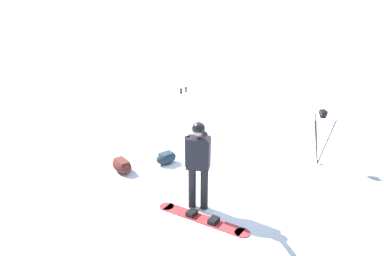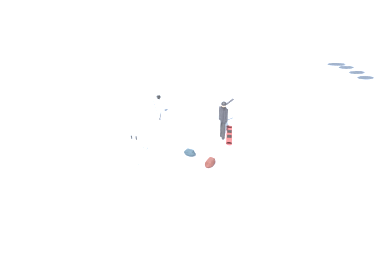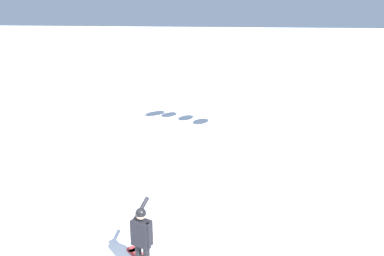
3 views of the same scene
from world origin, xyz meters
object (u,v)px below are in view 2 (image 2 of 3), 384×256
object	(u,v)px
gear_bag_small	(190,153)
camera_tripod	(159,103)
gear_bag_large	(210,162)
snowboarder	(223,116)
snowboard	(229,135)
ski_poles	(134,146)

from	to	relation	value
gear_bag_small	camera_tripod	bearing A→B (deg)	-8.77
gear_bag_large	snowboarder	bearing A→B (deg)	-50.63
snowboard	gear_bag_small	size ratio (longest dim) A/B	2.47
snowboarder	gear_bag_large	distance (m)	2.32
gear_bag_small	snowboarder	bearing A→B (deg)	-78.15
camera_tripod	gear_bag_small	distance (m)	3.43
camera_tripod	ski_poles	size ratio (longest dim) A/B	1.08
snowboarder	gear_bag_large	bearing A→B (deg)	129.37
gear_bag_small	ski_poles	world-z (taller)	ski_poles
snowboard	camera_tripod	distance (m)	3.51
snowboarder	snowboard	size ratio (longest dim) A/B	1.19
snowboarder	snowboard	distance (m)	1.06
snowboard	camera_tripod	size ratio (longest dim) A/B	1.14
gear_bag_large	camera_tripod	bearing A→B (deg)	-3.63
snowboarder	snowboard	xyz separation A→B (m)	(0.02, -0.39, -0.98)
snowboarder	camera_tripod	world-z (taller)	snowboarder
snowboard	camera_tripod	world-z (taller)	camera_tripod
camera_tripod	gear_bag_small	size ratio (longest dim) A/B	2.17
camera_tripod	gear_bag_small	world-z (taller)	camera_tripod
gear_bag_large	camera_tripod	size ratio (longest dim) A/B	0.56
camera_tripod	snowboard	bearing A→B (deg)	-148.26
snowboard	gear_bag_large	distance (m)	2.48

